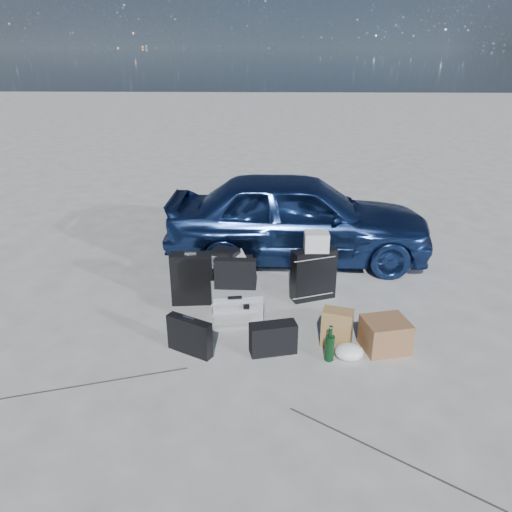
% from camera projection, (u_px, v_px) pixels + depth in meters
% --- Properties ---
extents(ground, '(60.00, 60.00, 0.00)m').
position_uv_depth(ground, '(262.00, 355.00, 4.65)').
color(ground, beige).
rests_on(ground, ground).
extents(car, '(3.46, 1.43, 1.17)m').
position_uv_depth(car, '(298.00, 217.00, 6.57)').
color(car, navy).
rests_on(car, ground).
extents(pelican_case, '(0.56, 0.49, 0.37)m').
position_uv_depth(pelican_case, '(237.00, 304.00, 5.18)').
color(pelican_case, '#AEB1B4').
rests_on(pelican_case, ground).
extents(laptop_bag, '(0.43, 0.12, 0.32)m').
position_uv_depth(laptop_bag, '(235.00, 274.00, 5.06)').
color(laptop_bag, black).
rests_on(laptop_bag, pelican_case).
extents(briefcase, '(0.45, 0.31, 0.35)m').
position_uv_depth(briefcase, '(190.00, 336.00, 4.62)').
color(briefcase, black).
rests_on(briefcase, ground).
extents(suitcase_left, '(0.47, 0.21, 0.59)m').
position_uv_depth(suitcase_left, '(192.00, 279.00, 5.49)').
color(suitcase_left, black).
rests_on(suitcase_left, ground).
extents(suitcase_right, '(0.52, 0.34, 0.59)m').
position_uv_depth(suitcase_right, '(313.00, 274.00, 5.60)').
color(suitcase_right, black).
rests_on(suitcase_right, ground).
extents(white_carton, '(0.27, 0.22, 0.21)m').
position_uv_depth(white_carton, '(316.00, 241.00, 5.43)').
color(white_carton, silver).
rests_on(white_carton, suitcase_right).
extents(duffel_bag, '(0.74, 0.41, 0.35)m').
position_uv_depth(duffel_bag, '(224.00, 274.00, 5.89)').
color(duffel_bag, black).
rests_on(duffel_bag, ground).
extents(flat_box_white, '(0.51, 0.43, 0.08)m').
position_uv_depth(flat_box_white, '(225.00, 258.00, 5.79)').
color(flat_box_white, silver).
rests_on(flat_box_white, duffel_bag).
extents(flat_box_black, '(0.35, 0.30, 0.06)m').
position_uv_depth(flat_box_black, '(225.00, 252.00, 5.78)').
color(flat_box_black, black).
rests_on(flat_box_black, flat_box_white).
extents(kraft_bag, '(0.32, 0.24, 0.38)m').
position_uv_depth(kraft_bag, '(337.00, 328.00, 4.73)').
color(kraft_bag, '#AB834A').
rests_on(kraft_bag, ground).
extents(cardboard_box, '(0.47, 0.44, 0.30)m').
position_uv_depth(cardboard_box, '(385.00, 335.00, 4.69)').
color(cardboard_box, brown).
rests_on(cardboard_box, ground).
extents(plastic_bag, '(0.28, 0.24, 0.15)m').
position_uv_depth(plastic_bag, '(349.00, 352.00, 4.56)').
color(plastic_bag, white).
rests_on(plastic_bag, ground).
extents(messenger_bag, '(0.46, 0.26, 0.30)m').
position_uv_depth(messenger_bag, '(273.00, 338.00, 4.63)').
color(messenger_bag, black).
rests_on(messenger_bag, ground).
extents(green_bottle, '(0.11, 0.11, 0.34)m').
position_uv_depth(green_bottle, '(330.00, 344.00, 4.51)').
color(green_bottle, black).
rests_on(green_bottle, ground).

